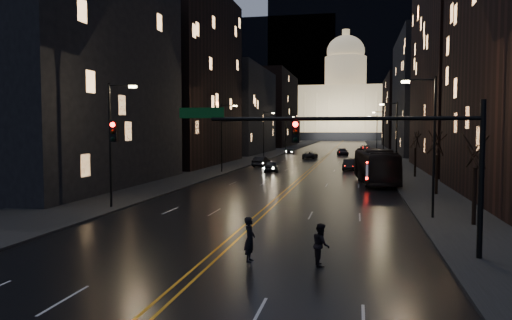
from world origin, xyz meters
The scene contains 37 objects.
ground centered at (0.00, 0.00, 0.00)m, with size 900.00×900.00×0.00m, color black.
road centered at (0.00, 130.00, 0.01)m, with size 20.00×320.00×0.02m, color black.
sidewalk_left centered at (-14.00, 130.00, 0.08)m, with size 8.00×320.00×0.16m, color black.
sidewalk_right centered at (14.00, 130.00, 0.08)m, with size 8.00×320.00×0.16m, color black.
center_line centered at (0.00, 130.00, 0.03)m, with size 0.62×320.00×0.01m, color orange.
building_left_near centered at (-21.00, 22.00, 11.00)m, with size 12.00×28.00×22.00m, color black.
building_left_mid centered at (-21.00, 54.00, 14.00)m, with size 12.00×30.00×28.00m, color black.
building_left_far centered at (-21.00, 92.00, 10.00)m, with size 12.00×34.00×20.00m, color black.
building_left_dist centered at (-21.00, 140.00, 12.00)m, with size 12.00×40.00×24.00m, color black.
building_right_tall centered at (21.00, 50.00, 19.00)m, with size 12.00×30.00×38.00m, color black.
building_right_mid centered at (21.00, 92.00, 13.00)m, with size 12.00×34.00×26.00m, color black.
building_right_dist centered at (21.00, 140.00, 11.00)m, with size 12.00×40.00×22.00m, color black.
mountain_ridge centered at (40.00, 380.00, 65.00)m, with size 520.00×60.00×130.00m, color black.
capitol centered at (0.00, 250.00, 17.15)m, with size 90.00×50.00×58.50m.
traffic_signal centered at (5.91, 0.00, 5.10)m, with size 17.29×0.45×7.00m.
streetlamp_right_near centered at (10.81, 10.00, 5.08)m, with size 2.13×0.25×9.00m.
streetlamp_left_near centered at (-10.81, 10.00, 5.08)m, with size 2.13×0.25×9.00m.
streetlamp_right_mid centered at (10.81, 40.00, 5.08)m, with size 2.13×0.25×9.00m.
streetlamp_left_mid centered at (-10.81, 40.00, 5.08)m, with size 2.13×0.25×9.00m.
streetlamp_right_far centered at (10.81, 70.00, 5.08)m, with size 2.13×0.25×9.00m.
streetlamp_left_far centered at (-10.81, 70.00, 5.08)m, with size 2.13×0.25×9.00m.
streetlamp_right_dist centered at (10.81, 100.00, 5.08)m, with size 2.13×0.25×9.00m.
streetlamp_left_dist centered at (-10.81, 100.00, 5.08)m, with size 2.13×0.25×9.00m.
tree_right_near centered at (13.00, 8.00, 4.53)m, with size 2.40×2.40×6.65m.
tree_right_mid centered at (13.00, 22.00, 4.53)m, with size 2.40×2.40×6.65m.
tree_right_far centered at (13.00, 38.00, 4.53)m, with size 2.40×2.40×6.65m.
bus centered at (8.23, 30.95, 1.82)m, with size 3.05×13.04×3.63m, color black.
oncoming_car_a centered at (-4.84, 42.37, 0.77)m, with size 1.82×4.53×1.54m, color black.
oncoming_car_b centered at (-7.88, 51.36, 0.77)m, with size 1.63×4.69×1.54m, color black.
oncoming_car_c centered at (-2.50, 73.20, 0.71)m, with size 2.34×5.08×1.41m, color black.
oncoming_car_d centered at (-8.50, 89.47, 0.65)m, with size 1.83×4.50×1.30m, color black.
receding_car_a centered at (5.27, 47.40, 0.75)m, with size 1.59×4.56×1.50m, color black.
receding_car_b centered at (5.54, 55.14, 0.65)m, with size 1.54×3.82×1.30m, color black.
receding_car_c centered at (3.32, 86.05, 0.77)m, with size 2.16×5.31×1.54m, color black.
receding_car_d centered at (8.50, 115.12, 0.69)m, with size 2.28×4.95×1.38m, color black.
pedestrian_a centered at (1.76, -2.00, 0.98)m, with size 0.71×0.47×1.96m, color black.
pedestrian_b centered at (4.82, -2.00, 0.90)m, with size 0.87×0.48×1.79m, color black.
Camera 1 is at (6.23, -22.76, 5.74)m, focal length 35.00 mm.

